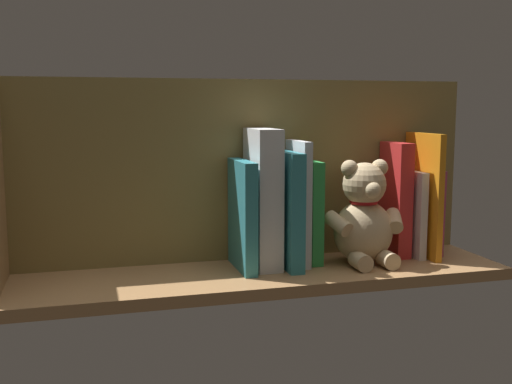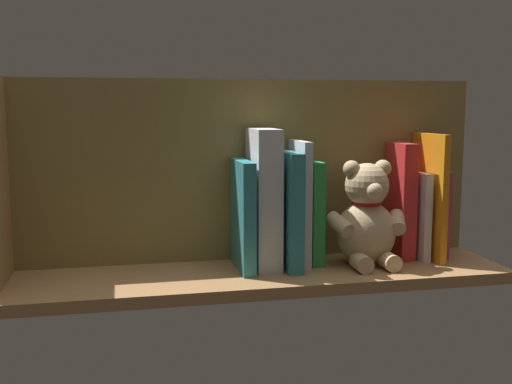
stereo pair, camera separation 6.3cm
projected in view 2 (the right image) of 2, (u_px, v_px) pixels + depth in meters
ground_plane at (256, 276)px, 117.20cm from camera, size 96.44×24.37×2.20cm
shelf_back_panel at (246, 170)px, 124.15cm from camera, size 96.44×1.50×36.37cm
book_0 at (434, 213)px, 128.04cm from camera, size 2.44×9.47×17.88cm
book_1 at (429, 196)px, 125.01cm from camera, size 1.34×13.52×25.60cm
book_2 at (415, 215)px, 126.21cm from camera, size 1.57×11.19×17.82cm
book_3 at (400, 200)px, 126.03cm from camera, size 3.07×9.39×23.65cm
teddy_bear at (367, 219)px, 120.23cm from camera, size 16.78×13.16×20.68cm
book_4 at (312, 212)px, 121.91cm from camera, size 2.38×9.99×20.35cm
book_5 at (300, 203)px, 120.33cm from camera, size 1.60×11.47×24.39cm
book_6 at (287, 210)px, 118.40cm from camera, size 2.77×14.47×22.46cm
dictionary_thick_white at (264, 198)px, 118.10cm from camera, size 4.72×12.28×26.82cm
book_7 at (243, 215)px, 116.85cm from camera, size 2.42×14.03×20.93cm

